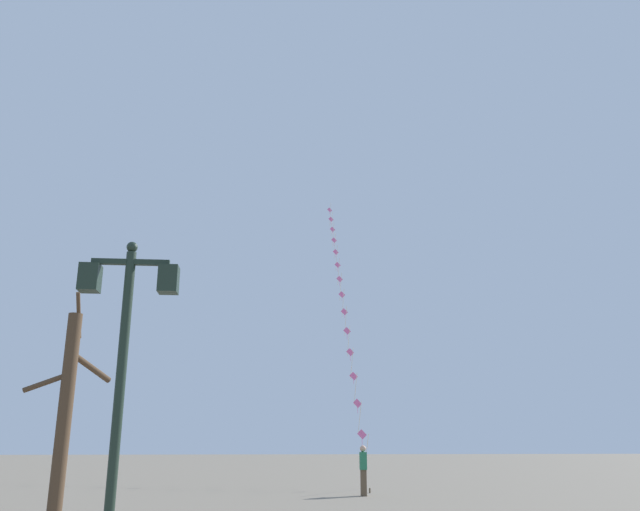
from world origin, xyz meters
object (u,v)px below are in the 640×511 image
(bare_tree, at_px, (65,412))
(kite_train, at_px, (342,295))
(twin_lantern_lamp_post, at_px, (124,338))
(kite_flyer, at_px, (363,469))

(bare_tree, bearing_deg, kite_train, 67.62)
(twin_lantern_lamp_post, bearing_deg, kite_flyer, 68.83)
(kite_train, distance_m, bare_tree, 24.59)
(kite_flyer, xyz_separation_m, bare_tree, (-7.99, -8.65, 1.56))
(twin_lantern_lamp_post, height_order, kite_flyer, twin_lantern_lamp_post)
(kite_train, xyz_separation_m, kite_flyer, (-0.90, -12.93, -9.28))
(kite_train, height_order, bare_tree, kite_train)
(twin_lantern_lamp_post, xyz_separation_m, bare_tree, (-2.38, 5.82, -0.78))
(kite_flyer, bearing_deg, twin_lantern_lamp_post, 162.63)
(kite_flyer, relative_size, bare_tree, 0.33)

